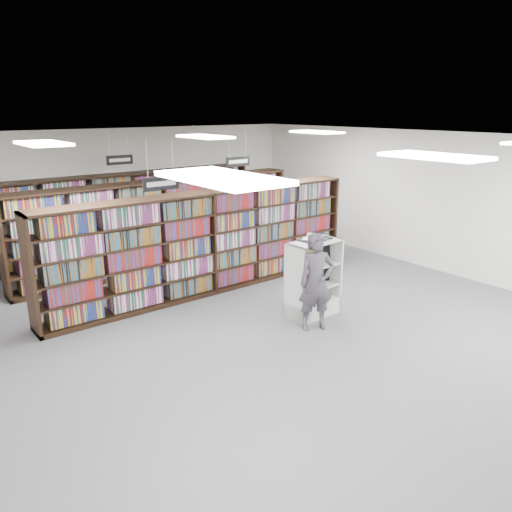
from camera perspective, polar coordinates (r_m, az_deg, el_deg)
floor at (r=9.07m, az=1.56°, el=-7.48°), size 12.00×12.00×0.00m
ceiling at (r=8.29m, az=1.74°, el=13.13°), size 10.00×12.00×0.10m
wall_back at (r=13.62m, az=-14.74°, el=7.22°), size 10.00×0.10×3.20m
wall_right at (r=12.28m, az=20.07°, el=5.77°), size 0.10×12.00×3.20m
bookshelf_row_near at (r=10.25m, az=-5.50°, el=1.56°), size 7.00×0.60×2.10m
bookshelf_row_mid at (r=11.94m, az=-10.69°, el=3.52°), size 7.00×0.60×2.10m
bookshelf_row_far at (r=13.45m, az=-14.06°, el=4.77°), size 7.00×0.60×2.10m
aisle_sign_left at (r=8.37m, az=-10.80°, el=8.28°), size 0.65×0.02×0.80m
aisle_sign_right at (r=11.63m, az=-2.07°, el=10.85°), size 0.65×0.02×0.80m
aisle_sign_center at (r=12.40m, az=-15.32°, el=10.64°), size 0.65×0.02×0.80m
troffer_front_left at (r=4.11m, az=-3.95°, el=8.90°), size 0.60×1.20×0.04m
troffer_front_center at (r=6.29m, az=19.75°, el=10.68°), size 0.60×1.20×0.04m
troffer_back_left at (r=8.70m, az=-23.16°, el=11.74°), size 0.60×1.20×0.04m
troffer_back_center at (r=9.92m, az=-5.85°, el=13.41°), size 0.60×1.20×0.04m
troffer_back_right at (r=11.79m, az=6.95°, el=13.89°), size 0.60×1.20×0.04m
endcap_display at (r=9.25m, az=6.37°, el=-3.86°), size 1.03×0.55×1.42m
open_book at (r=9.02m, az=6.81°, el=2.05°), size 0.63×0.40×0.13m
shopper at (r=8.55m, az=6.90°, el=-3.00°), size 0.73×0.62×1.70m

